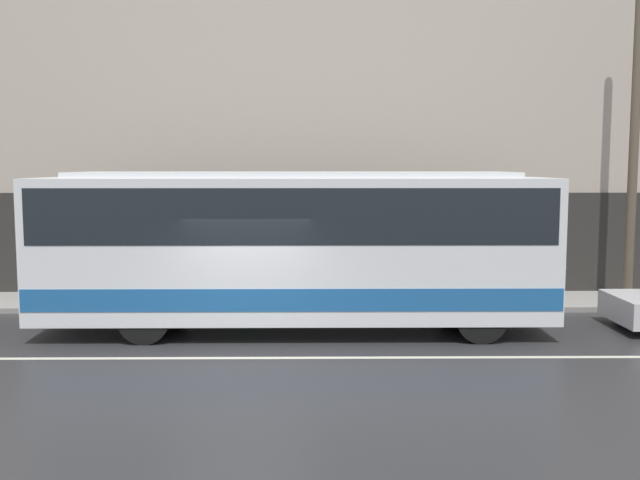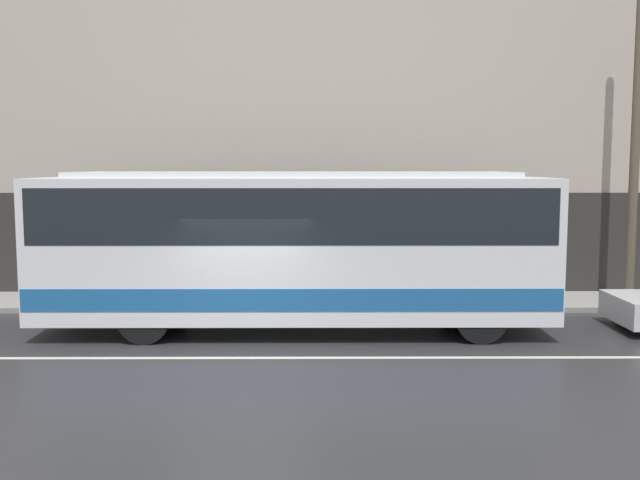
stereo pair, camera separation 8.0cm
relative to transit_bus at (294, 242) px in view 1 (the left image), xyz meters
The scene contains 7 objects.
ground_plane 3.02m from the transit_bus, 112.48° to the right, with size 60.00×60.00×0.00m, color #2D2D30.
sidewalk 3.62m from the transit_bus, 106.75° to the left, with size 60.00×2.30×0.13m.
building_facade 5.96m from the transit_bus, 101.86° to the left, with size 60.00×0.35×12.36m.
lane_stripe 3.02m from the transit_bus, 112.48° to the right, with size 54.00×0.14×0.01m.
transit_bus is the anchor object (origin of this frame).
utility_pole_near 9.03m from the transit_bus, 17.27° to the left, with size 0.23×0.23×8.54m.
pedestrian_waiting 3.46m from the transit_bus, 112.89° to the left, with size 0.36×0.36×1.74m.
Camera 1 is at (1.28, -12.80, 3.52)m, focal length 40.00 mm.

